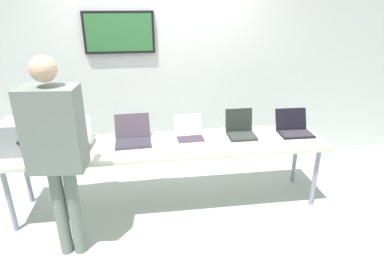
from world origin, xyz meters
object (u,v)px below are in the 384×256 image
at_px(coffee_mug, 262,144).
at_px(laptop_station_4, 294,128).
at_px(workbench, 169,147).
at_px(equipment_box, 26,135).
at_px(laptop_station_3, 241,130).
at_px(laptop_station_2, 189,134).
at_px(person, 56,143).
at_px(laptop_station_0, 73,140).
at_px(laptop_station_1, 133,136).

bearing_deg(coffee_mug, laptop_station_4, 34.83).
relative_size(workbench, equipment_box, 8.11).
relative_size(laptop_station_3, coffee_mug, 3.19).
relative_size(workbench, laptop_station_3, 10.61).
relative_size(workbench, laptop_station_2, 9.22).
xyz_separation_m(workbench, laptop_station_3, (0.82, 0.12, 0.11)).
bearing_deg(equipment_box, person, -54.11).
bearing_deg(equipment_box, coffee_mug, -7.09).
height_order(laptop_station_0, laptop_station_4, laptop_station_0).
distance_m(workbench, laptop_station_1, 0.40).
relative_size(laptop_station_0, laptop_station_4, 1.17).
distance_m(workbench, equipment_box, 1.44).
xyz_separation_m(laptop_station_3, coffee_mug, (0.12, -0.37, -0.01)).
distance_m(equipment_box, coffee_mug, 2.39).
bearing_deg(laptop_station_3, laptop_station_0, -179.75).
relative_size(workbench, laptop_station_0, 7.67).
distance_m(workbench, laptop_station_4, 1.45).
bearing_deg(equipment_box, laptop_station_3, 1.91).
bearing_deg(workbench, laptop_station_0, 173.62).
relative_size(person, coffee_mug, 18.09).
distance_m(equipment_box, person, 0.84).
xyz_separation_m(equipment_box, laptop_station_0, (0.43, 0.07, -0.10)).
xyz_separation_m(laptop_station_1, person, (-0.57, -0.73, 0.29)).
bearing_deg(equipment_box, laptop_station_0, 8.74).
distance_m(laptop_station_2, laptop_station_3, 0.58).
bearing_deg(laptop_station_0, workbench, -6.38).
height_order(laptop_station_3, laptop_station_4, laptop_station_3).
xyz_separation_m(laptop_station_2, coffee_mug, (0.70, -0.37, -0.00)).
distance_m(workbench, laptop_station_3, 0.83).
height_order(laptop_station_1, laptop_station_4, laptop_station_1).
relative_size(workbench, person, 1.87).
bearing_deg(equipment_box, laptop_station_4, 1.08).
height_order(person, coffee_mug, person).
height_order(workbench, laptop_station_4, laptop_station_4).
relative_size(laptop_station_2, coffee_mug, 3.67).
xyz_separation_m(laptop_station_3, person, (-1.76, -0.74, 0.29)).
xyz_separation_m(laptop_station_0, coffee_mug, (1.93, -0.36, -0.01)).
height_order(laptop_station_2, laptop_station_3, laptop_station_3).
xyz_separation_m(workbench, laptop_station_4, (1.44, 0.10, 0.10)).
bearing_deg(laptop_station_2, laptop_station_4, -0.85).
xyz_separation_m(equipment_box, laptop_station_1, (1.05, 0.06, -0.10)).
distance_m(equipment_box, laptop_station_4, 2.87).
bearing_deg(laptop_station_4, laptop_station_1, 179.69).
distance_m(equipment_box, laptop_station_3, 2.25).
relative_size(workbench, laptop_station_1, 8.17).
relative_size(equipment_box, laptop_station_2, 1.14).
distance_m(workbench, laptop_station_2, 0.28).
height_order(workbench, laptop_station_2, laptop_station_2).
bearing_deg(laptop_station_1, person, -127.94).
bearing_deg(laptop_station_1, coffee_mug, -15.22).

